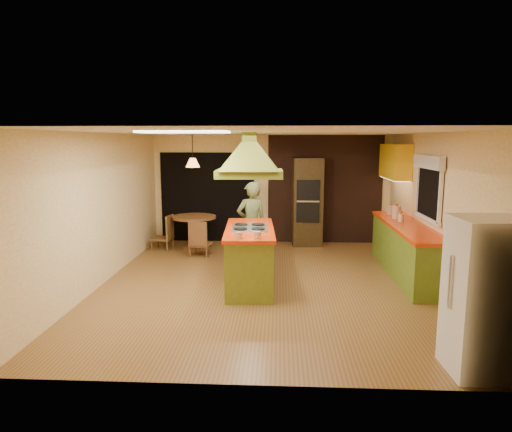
# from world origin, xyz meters

# --- Properties ---
(ground) EXTENTS (6.50, 6.50, 0.00)m
(ground) POSITION_xyz_m (0.00, 0.00, 0.00)
(ground) COLOR brown
(ground) RESTS_ON ground
(room_walls) EXTENTS (5.50, 6.50, 6.50)m
(room_walls) POSITION_xyz_m (0.00, 0.00, 1.25)
(room_walls) COLOR #F8E6B2
(room_walls) RESTS_ON ground
(ceiling_plane) EXTENTS (6.50, 6.50, 0.00)m
(ceiling_plane) POSITION_xyz_m (0.00, 0.00, 2.50)
(ceiling_plane) COLOR silver
(ceiling_plane) RESTS_ON room_walls
(brick_panel) EXTENTS (2.64, 0.03, 2.50)m
(brick_panel) POSITION_xyz_m (1.25, 3.23, 1.25)
(brick_panel) COLOR #381E14
(brick_panel) RESTS_ON ground
(nook_opening) EXTENTS (2.20, 0.03, 2.10)m
(nook_opening) POSITION_xyz_m (-1.50, 3.23, 1.05)
(nook_opening) COLOR black
(nook_opening) RESTS_ON ground
(right_counter) EXTENTS (0.62, 3.05, 0.92)m
(right_counter) POSITION_xyz_m (2.45, 0.60, 0.46)
(right_counter) COLOR olive
(right_counter) RESTS_ON ground
(upper_cabinets) EXTENTS (0.34, 1.40, 0.70)m
(upper_cabinets) POSITION_xyz_m (2.57, 2.20, 1.95)
(upper_cabinets) COLOR yellow
(upper_cabinets) RESTS_ON room_walls
(window_right) EXTENTS (0.12, 1.35, 1.06)m
(window_right) POSITION_xyz_m (2.70, 0.40, 1.77)
(window_right) COLOR black
(window_right) RESTS_ON room_walls
(fluor_panel) EXTENTS (1.20, 0.60, 0.03)m
(fluor_panel) POSITION_xyz_m (-1.10, -1.20, 2.48)
(fluor_panel) COLOR white
(fluor_panel) RESTS_ON ceiling_plane
(kitchen_island) EXTENTS (0.89, 1.98, 0.98)m
(kitchen_island) POSITION_xyz_m (-0.29, -0.12, 0.49)
(kitchen_island) COLOR olive
(kitchen_island) RESTS_ON ground
(range_hood) EXTENTS (1.07, 0.78, 0.80)m
(range_hood) POSITION_xyz_m (-0.29, -0.12, 2.25)
(range_hood) COLOR #646E1B
(range_hood) RESTS_ON ceiling_plane
(man) EXTENTS (0.68, 0.57, 1.60)m
(man) POSITION_xyz_m (-0.34, 1.20, 0.80)
(man) COLOR #546032
(man) RESTS_ON ground
(refrigerator) EXTENTS (0.69, 0.66, 1.62)m
(refrigerator) POSITION_xyz_m (2.28, -2.86, 0.81)
(refrigerator) COLOR white
(refrigerator) RESTS_ON ground
(wall_oven) EXTENTS (0.69, 0.63, 1.99)m
(wall_oven) POSITION_xyz_m (0.83, 2.95, 1.00)
(wall_oven) COLOR #402E14
(wall_oven) RESTS_ON ground
(dining_table) EXTENTS (0.97, 0.97, 0.73)m
(dining_table) POSITION_xyz_m (-1.68, 2.45, 0.51)
(dining_table) COLOR brown
(dining_table) RESTS_ON ground
(chair_left) EXTENTS (0.47, 0.47, 0.76)m
(chair_left) POSITION_xyz_m (-2.38, 2.35, 0.38)
(chair_left) COLOR brown
(chair_left) RESTS_ON ground
(chair_near) EXTENTS (0.46, 0.46, 0.75)m
(chair_near) POSITION_xyz_m (-1.43, 1.80, 0.37)
(chair_near) COLOR brown
(chair_near) RESTS_ON ground
(pendant_lamp) EXTENTS (0.32, 0.32, 0.20)m
(pendant_lamp) POSITION_xyz_m (-1.68, 2.45, 1.90)
(pendant_lamp) COLOR #FF9E3F
(pendant_lamp) RESTS_ON ceiling_plane
(canister_large) EXTENTS (0.21, 0.21, 0.24)m
(canister_large) POSITION_xyz_m (2.40, 1.21, 1.04)
(canister_large) COLOR beige
(canister_large) RESTS_ON right_counter
(canister_medium) EXTENTS (0.17, 0.17, 0.19)m
(canister_medium) POSITION_xyz_m (2.40, 1.66, 1.01)
(canister_medium) COLOR beige
(canister_medium) RESTS_ON right_counter
(canister_small) EXTENTS (0.14, 0.14, 0.14)m
(canister_small) POSITION_xyz_m (2.40, 0.88, 0.99)
(canister_small) COLOR #FFF0CD
(canister_small) RESTS_ON right_counter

